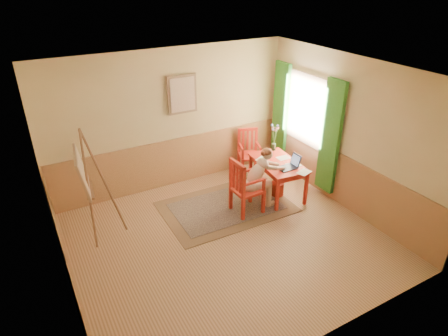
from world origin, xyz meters
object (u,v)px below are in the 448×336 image
table (278,166)px  laptop (290,165)px  chair_left (245,187)px  chair_back (249,152)px  easel (85,176)px  figure (259,177)px

table → laptop: size_ratio=3.12×
chair_left → chair_back: 1.63m
chair_left → easel: 2.73m
figure → chair_left: bearing=-177.9°
chair_left → laptop: bearing=-3.1°
figure → laptop: 0.66m
chair_left → chair_back: chair_left is taller
figure → table: bearing=21.6°
table → chair_back: bearing=88.7°
figure → laptop: (0.64, -0.06, 0.11)m
figure → easel: 3.01m
figure → easel: size_ratio=0.61×
chair_left → easel: (-2.59, 0.62, 0.62)m
chair_back → laptop: size_ratio=2.42×
figure → easel: (-2.91, 0.60, 0.50)m
chair_back → table: bearing=-91.3°
chair_left → laptop: chair_left is taller
chair_left → easel: bearing=166.6°
table → figure: figure is taller
chair_back → laptop: bearing=-88.9°
figure → laptop: bearing=-5.7°
chair_left → chair_back: bearing=54.9°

